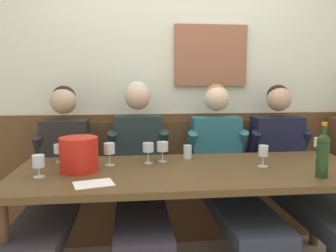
{
  "coord_description": "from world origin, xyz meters",
  "views": [
    {
      "loc": [
        -0.39,
        -1.96,
        1.31
      ],
      "look_at": [
        -0.13,
        0.43,
        0.97
      ],
      "focal_mm": 36.31,
      "sensor_mm": 36.0,
      "label": 1
    }
  ],
  "objects": [
    {
      "name": "room_wall_back",
      "position": [
        0.0,
        1.09,
        1.4
      ],
      "size": [
        6.8,
        0.12,
        2.8
      ],
      "color": "silver",
      "rests_on": "ground"
    },
    {
      "name": "wine_glass_center_rear",
      "position": [
        0.97,
        0.33,
        0.84
      ],
      "size": [
        0.08,
        0.08,
        0.14
      ],
      "color": "silver",
      "rests_on": "dining_table"
    },
    {
      "name": "person_left_seat",
      "position": [
        0.86,
        0.43,
        0.61
      ],
      "size": [
        0.52,
        1.32,
        1.26
      ],
      "color": "#322D3B",
      "rests_on": "ground"
    },
    {
      "name": "person_center_right_seat",
      "position": [
        0.32,
        0.42,
        0.61
      ],
      "size": [
        0.51,
        1.32,
        1.27
      ],
      "color": "#372C35",
      "rests_on": "ground"
    },
    {
      "name": "tasting_sheet_left_guest",
      "position": [
        -0.6,
        -0.15,
        0.74
      ],
      "size": [
        0.24,
        0.2,
        0.0
      ],
      "primitive_type": "cube",
      "rotation": [
        0.0,
        0.0,
        0.28
      ],
      "color": "white",
      "rests_on": "dining_table"
    },
    {
      "name": "water_tumbler_center",
      "position": [
        0.01,
        0.38,
        0.79
      ],
      "size": [
        0.06,
        0.06,
        0.1
      ],
      "primitive_type": "cylinder",
      "color": "silver",
      "rests_on": "dining_table"
    },
    {
      "name": "wine_glass_near_bucket",
      "position": [
        -0.93,
        0.02,
        0.83
      ],
      "size": [
        0.07,
        0.07,
        0.13
      ],
      "color": "silver",
      "rests_on": "dining_table"
    },
    {
      "name": "person_right_seat",
      "position": [
        -0.92,
        0.43,
        0.61
      ],
      "size": [
        0.47,
        1.32,
        1.26
      ],
      "color": "#35273B",
      "rests_on": "ground"
    },
    {
      "name": "wine_glass_center_front",
      "position": [
        -0.88,
        0.39,
        0.83
      ],
      "size": [
        0.07,
        0.07,
        0.12
      ],
      "color": "silver",
      "rests_on": "dining_table"
    },
    {
      "name": "person_center_left_seat",
      "position": [
        -0.33,
        0.44,
        0.63
      ],
      "size": [
        0.49,
        1.32,
        1.29
      ],
      "color": "#352E37",
      "rests_on": "ground"
    },
    {
      "name": "wine_glass_by_bottle",
      "position": [
        -0.18,
        0.31,
        0.84
      ],
      "size": [
        0.08,
        0.08,
        0.14
      ],
      "color": "silver",
      "rests_on": "dining_table"
    },
    {
      "name": "wall_bench",
      "position": [
        0.0,
        0.83,
        0.28
      ],
      "size": [
        2.54,
        0.42,
        0.94
      ],
      "color": "brown",
      "rests_on": "ground"
    },
    {
      "name": "wine_glass_right_end",
      "position": [
        -0.53,
        0.25,
        0.85
      ],
      "size": [
        0.07,
        0.07,
        0.15
      ],
      "color": "silver",
      "rests_on": "dining_table"
    },
    {
      "name": "wine_glass_mid_left",
      "position": [
        0.46,
        0.11,
        0.84
      ],
      "size": [
        0.07,
        0.07,
        0.14
      ],
      "color": "silver",
      "rests_on": "dining_table"
    },
    {
      "name": "dining_table",
      "position": [
        0.0,
        0.1,
        0.67
      ],
      "size": [
        2.24,
        0.85,
        0.74
      ],
      "color": "#52391D",
      "rests_on": "ground"
    },
    {
      "name": "wine_glass_left_end",
      "position": [
        -0.28,
        0.28,
        0.85
      ],
      "size": [
        0.07,
        0.07,
        0.14
      ],
      "color": "silver",
      "rests_on": "dining_table"
    },
    {
      "name": "wine_bottle_clear_water",
      "position": [
        0.7,
        -0.17,
        0.88
      ],
      "size": [
        0.07,
        0.07,
        0.32
      ],
      "color": "#1E3717",
      "rests_on": "dining_table"
    },
    {
      "name": "ice_bucket",
      "position": [
        -0.71,
        0.13,
        0.85
      ],
      "size": [
        0.24,
        0.24,
        0.21
      ],
      "primitive_type": "cylinder",
      "color": "red",
      "rests_on": "dining_table"
    },
    {
      "name": "wood_wainscot_panel",
      "position": [
        0.0,
        1.04,
        0.5
      ],
      "size": [
        6.8,
        0.03,
        1.0
      ],
      "primitive_type": "cube",
      "color": "brown",
      "rests_on": "ground"
    }
  ]
}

